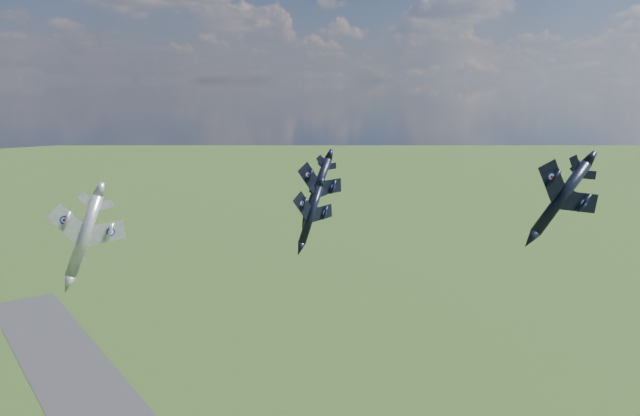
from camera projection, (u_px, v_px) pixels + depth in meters
jet_lead_navy at (311, 215)px, 96.20m from camera, size 10.92×13.78×6.09m
jet_right_navy at (561, 198)px, 87.36m from camera, size 17.27×19.73×9.72m
jet_high_navy at (317, 187)px, 101.27m from camera, size 10.42×14.02×6.89m
jet_left_silver at (84, 235)px, 84.53m from camera, size 12.59×16.46×7.34m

